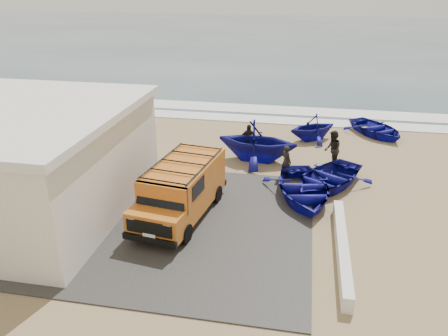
{
  "coord_description": "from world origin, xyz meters",
  "views": [
    {
      "loc": [
        3.33,
        -16.24,
        8.89
      ],
      "look_at": [
        0.1,
        0.92,
        1.2
      ],
      "focal_mm": 35.0,
      "sensor_mm": 36.0,
      "label": 1
    }
  ],
  "objects_px": {
    "boat_mid_left": "(257,141)",
    "fisherman_front": "(286,161)",
    "parapet": "(342,248)",
    "boat_near_right": "(327,178)",
    "building": "(23,161)",
    "fisherman_back": "(248,139)",
    "boat_far_right": "(376,129)",
    "boat_near_left": "(303,189)",
    "van": "(181,188)",
    "boat_far_left": "(313,127)",
    "fisherman_middle": "(332,150)"
  },
  "relations": [
    {
      "from": "fisherman_front",
      "to": "fisherman_back",
      "type": "height_order",
      "value": "fisherman_back"
    },
    {
      "from": "fisherman_front",
      "to": "boat_far_left",
      "type": "bearing_deg",
      "value": -61.72
    },
    {
      "from": "boat_far_right",
      "to": "fisherman_back",
      "type": "xyz_separation_m",
      "value": [
        -7.23,
        -4.46,
        0.42
      ]
    },
    {
      "from": "parapet",
      "to": "boat_near_right",
      "type": "distance_m",
      "value": 5.38
    },
    {
      "from": "boat_far_right",
      "to": "parapet",
      "type": "bearing_deg",
      "value": -135.28
    },
    {
      "from": "parapet",
      "to": "fisherman_front",
      "type": "height_order",
      "value": "fisherman_front"
    },
    {
      "from": "building",
      "to": "fisherman_middle",
      "type": "relative_size",
      "value": 4.83
    },
    {
      "from": "building",
      "to": "boat_mid_left",
      "type": "bearing_deg",
      "value": 38.83
    },
    {
      "from": "van",
      "to": "fisherman_middle",
      "type": "height_order",
      "value": "van"
    },
    {
      "from": "boat_near_right",
      "to": "fisherman_back",
      "type": "relative_size",
      "value": 2.64
    },
    {
      "from": "boat_far_right",
      "to": "fisherman_middle",
      "type": "bearing_deg",
      "value": -150.7
    },
    {
      "from": "boat_far_left",
      "to": "van",
      "type": "bearing_deg",
      "value": -62.45
    },
    {
      "from": "parapet",
      "to": "boat_near_left",
      "type": "xyz_separation_m",
      "value": [
        -1.43,
        3.99,
        0.2
      ]
    },
    {
      "from": "building",
      "to": "boat_far_right",
      "type": "relative_size",
      "value": 2.36
    },
    {
      "from": "boat_near_left",
      "to": "fisherman_middle",
      "type": "xyz_separation_m",
      "value": [
        1.32,
        3.64,
        0.5
      ]
    },
    {
      "from": "boat_mid_left",
      "to": "fisherman_front",
      "type": "bearing_deg",
      "value": -130.87
    },
    {
      "from": "van",
      "to": "boat_near_left",
      "type": "relative_size",
      "value": 1.2
    },
    {
      "from": "parapet",
      "to": "van",
      "type": "bearing_deg",
      "value": 165.17
    },
    {
      "from": "fisherman_middle",
      "to": "boat_far_right",
      "type": "bearing_deg",
      "value": 150.72
    },
    {
      "from": "boat_mid_left",
      "to": "fisherman_front",
      "type": "distance_m",
      "value": 2.41
    },
    {
      "from": "boat_near_left",
      "to": "boat_far_right",
      "type": "distance_m",
      "value": 10.12
    },
    {
      "from": "boat_near_right",
      "to": "boat_far_left",
      "type": "height_order",
      "value": "boat_far_left"
    },
    {
      "from": "van",
      "to": "boat_far_right",
      "type": "xyz_separation_m",
      "value": [
        8.94,
        11.57,
        -0.8
      ]
    },
    {
      "from": "parapet",
      "to": "boat_near_left",
      "type": "height_order",
      "value": "boat_near_left"
    },
    {
      "from": "building",
      "to": "boat_mid_left",
      "type": "height_order",
      "value": "building"
    },
    {
      "from": "boat_near_left",
      "to": "fisherman_back",
      "type": "bearing_deg",
      "value": 111.45
    },
    {
      "from": "van",
      "to": "boat_far_left",
      "type": "distance_m",
      "value": 11.23
    },
    {
      "from": "boat_mid_left",
      "to": "fisherman_back",
      "type": "bearing_deg",
      "value": 41.64
    },
    {
      "from": "boat_far_right",
      "to": "boat_far_left",
      "type": "bearing_deg",
      "value": 168.81
    },
    {
      "from": "fisherman_front",
      "to": "van",
      "type": "bearing_deg",
      "value": 90.06
    },
    {
      "from": "boat_near_right",
      "to": "fisherman_front",
      "type": "distance_m",
      "value": 2.1
    },
    {
      "from": "boat_far_left",
      "to": "fisherman_front",
      "type": "height_order",
      "value": "fisherman_front"
    },
    {
      "from": "parapet",
      "to": "boat_near_right",
      "type": "relative_size",
      "value": 1.36
    },
    {
      "from": "parapet",
      "to": "boat_far_right",
      "type": "bearing_deg",
      "value": 78.2
    },
    {
      "from": "parapet",
      "to": "boat_mid_left",
      "type": "distance_m",
      "value": 8.86
    },
    {
      "from": "van",
      "to": "boat_far_right",
      "type": "relative_size",
      "value": 1.38
    },
    {
      "from": "parapet",
      "to": "van",
      "type": "distance_m",
      "value": 6.47
    },
    {
      "from": "boat_mid_left",
      "to": "fisherman_front",
      "type": "relative_size",
      "value": 2.59
    },
    {
      "from": "van",
      "to": "boat_near_right",
      "type": "bearing_deg",
      "value": 40.96
    },
    {
      "from": "fisherman_back",
      "to": "fisherman_front",
      "type": "bearing_deg",
      "value": -67.79
    },
    {
      "from": "van",
      "to": "boat_near_right",
      "type": "relative_size",
      "value": 1.25
    },
    {
      "from": "building",
      "to": "boat_far_left",
      "type": "distance_m",
      "value": 15.67
    },
    {
      "from": "boat_near_left",
      "to": "boat_far_left",
      "type": "distance_m",
      "value": 7.66
    },
    {
      "from": "boat_near_left",
      "to": "fisherman_back",
      "type": "height_order",
      "value": "fisherman_back"
    },
    {
      "from": "building",
      "to": "fisherman_middle",
      "type": "distance_m",
      "value": 14.1
    },
    {
      "from": "boat_far_left",
      "to": "building",
      "type": "bearing_deg",
      "value": -82.42
    },
    {
      "from": "building",
      "to": "fisherman_back",
      "type": "relative_size",
      "value": 5.63
    },
    {
      "from": "fisherman_middle",
      "to": "fisherman_back",
      "type": "relative_size",
      "value": 1.17
    },
    {
      "from": "boat_near_left",
      "to": "boat_far_right",
      "type": "height_order",
      "value": "boat_near_left"
    },
    {
      "from": "boat_far_right",
      "to": "fisherman_front",
      "type": "relative_size",
      "value": 2.5
    }
  ]
}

